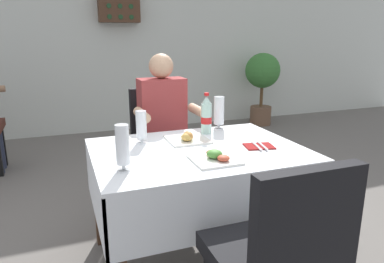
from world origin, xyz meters
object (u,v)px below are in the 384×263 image
object	(u,v)px
chair_far_diner_seat	(160,140)
beer_glass_left	(219,113)
chair_near_camera_side	(277,254)
wall_bottle_rack	(119,7)
plate_far_diner	(187,138)
main_dining_table	(198,174)
napkin_cutlery_set	(259,146)
potted_plant_corner	(262,78)
plate_near_camera	(215,157)
beer_glass_right	(123,148)
seated_diner_far	(164,125)
beer_glass_middle	(141,127)
cola_bottle_primary	(206,116)

from	to	relation	value
chair_far_diner_seat	beer_glass_left	bearing A→B (deg)	-55.83
chair_near_camera_side	wall_bottle_rack	bearing A→B (deg)	88.15
chair_far_diner_seat	plate_far_diner	distance (m)	0.71
main_dining_table	napkin_cutlery_set	world-z (taller)	napkin_cutlery_set
chair_near_camera_side	potted_plant_corner	size ratio (longest dim) A/B	0.85
plate_near_camera	beer_glass_right	world-z (taller)	beer_glass_right
seated_diner_far	beer_glass_middle	xyz separation A→B (m)	(-0.29, -0.50, 0.13)
napkin_cutlery_set	chair_far_diner_seat	bearing A→B (deg)	110.72
beer_glass_right	cola_bottle_primary	bearing A→B (deg)	37.79
plate_near_camera	napkin_cutlery_set	xyz separation A→B (m)	(0.35, 0.13, -0.01)
chair_far_diner_seat	potted_plant_corner	world-z (taller)	potted_plant_corner
beer_glass_middle	wall_bottle_rack	size ratio (longest dim) A/B	0.37
beer_glass_right	beer_glass_middle	bearing A→B (deg)	66.50
main_dining_table	beer_glass_left	xyz separation A→B (m)	(0.31, 0.38, 0.28)
potted_plant_corner	chair_near_camera_side	bearing A→B (deg)	-120.62
beer_glass_left	potted_plant_corner	size ratio (longest dim) A/B	0.21
plate_near_camera	beer_glass_left	bearing A→B (deg)	63.72
napkin_cutlery_set	potted_plant_corner	bearing A→B (deg)	58.25
chair_near_camera_side	beer_glass_left	bearing A→B (deg)	75.73
napkin_cutlery_set	plate_near_camera	bearing A→B (deg)	-159.46
potted_plant_corner	beer_glass_left	bearing A→B (deg)	-126.86
seated_diner_far	cola_bottle_primary	world-z (taller)	seated_diner_far
plate_far_diner	cola_bottle_primary	world-z (taller)	cola_bottle_primary
main_dining_table	plate_far_diner	distance (m)	0.25
seated_diner_far	plate_near_camera	size ratio (longest dim) A/B	5.21
main_dining_table	beer_glass_left	bearing A→B (deg)	50.88
beer_glass_right	plate_far_diner	bearing A→B (deg)	38.33
beer_glass_left	plate_far_diner	bearing A→B (deg)	-145.45
potted_plant_corner	wall_bottle_rack	distance (m)	2.41
beer_glass_left	potted_plant_corner	world-z (taller)	potted_plant_corner
seated_diner_far	wall_bottle_rack	distance (m)	2.83
chair_near_camera_side	beer_glass_right	size ratio (longest dim) A/B	4.12
plate_far_diner	cola_bottle_primary	distance (m)	0.25
seated_diner_far	plate_near_camera	xyz separation A→B (m)	(0.00, -0.97, 0.04)
beer_glass_left	beer_glass_right	world-z (taller)	same
wall_bottle_rack	plate_near_camera	bearing A→B (deg)	-92.02
main_dining_table	wall_bottle_rack	size ratio (longest dim) A/B	2.20
plate_near_camera	beer_glass_left	world-z (taller)	beer_glass_left
seated_diner_far	plate_near_camera	bearing A→B (deg)	-89.84
cola_bottle_primary	seated_diner_far	bearing A→B (deg)	111.86
chair_far_diner_seat	beer_glass_middle	xyz separation A→B (m)	(-0.29, -0.61, 0.29)
beer_glass_right	chair_near_camera_side	bearing A→B (deg)	-53.21
beer_glass_left	napkin_cutlery_set	size ratio (longest dim) A/B	1.20
cola_bottle_primary	napkin_cutlery_set	world-z (taller)	cola_bottle_primary
main_dining_table	cola_bottle_primary	world-z (taller)	cola_bottle_primary
plate_far_diner	beer_glass_right	distance (m)	0.61
potted_plant_corner	wall_bottle_rack	xyz separation A→B (m)	(-2.15, 0.33, 1.04)
beer_glass_middle	wall_bottle_rack	xyz separation A→B (m)	(0.42, 3.12, 0.95)
plate_near_camera	beer_glass_left	xyz separation A→B (m)	(0.30, 0.61, 0.10)
chair_near_camera_side	cola_bottle_primary	size ratio (longest dim) A/B	3.45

